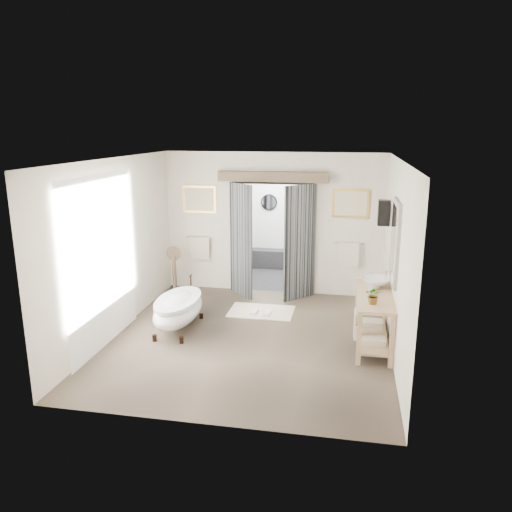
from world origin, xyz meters
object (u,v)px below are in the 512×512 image
(clawfoot_tub, at_px, (178,309))
(rug, at_px, (261,311))
(basin, at_px, (376,283))
(vanity, at_px, (372,315))

(clawfoot_tub, relative_size, rug, 1.30)
(clawfoot_tub, relative_size, basin, 3.34)
(clawfoot_tub, xyz_separation_m, vanity, (3.22, -0.06, 0.13))
(rug, height_order, basin, basin)
(vanity, height_order, basin, basin)
(vanity, bearing_deg, rug, 149.86)
(vanity, xyz_separation_m, rug, (-1.97, 1.14, -0.50))
(clawfoot_tub, relative_size, vanity, 0.97)
(rug, bearing_deg, vanity, -30.14)
(vanity, xyz_separation_m, basin, (0.06, 0.38, 0.42))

